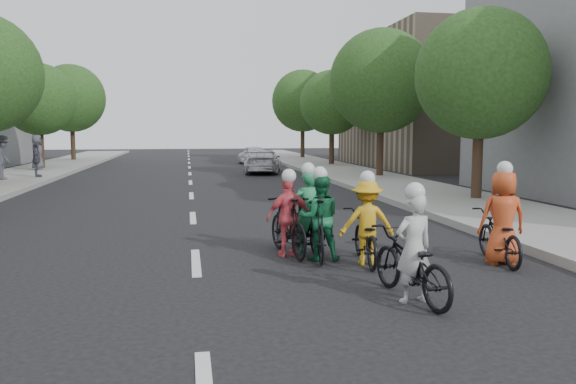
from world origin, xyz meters
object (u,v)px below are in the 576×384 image
object	(u,v)px
cyclist_3	(500,228)
spectator_0	(3,157)
cyclist_5	(319,224)
spectator_2	(37,152)
cyclist_2	(411,261)
follow_car_trail	(253,155)
cyclist_0	(307,221)
cyclist_1	(288,223)
spectator_1	(37,160)
follow_car_lead	(263,161)
cyclist_4	(366,230)

from	to	relation	value
cyclist_3	spectator_0	world-z (taller)	spectator_0
cyclist_5	spectator_2	distance (m)	24.57
cyclist_2	follow_car_trail	size ratio (longest dim) A/B	0.52
cyclist_0	cyclist_2	xyz separation A→B (m)	(0.74, -3.16, -0.05)
cyclist_1	spectator_1	distance (m)	19.09
cyclist_1	follow_car_lead	xyz separation A→B (m)	(2.17, 19.54, 0.02)
cyclist_4	follow_car_lead	size ratio (longest dim) A/B	0.42
cyclist_1	spectator_0	distance (m)	18.63
cyclist_3	cyclist_5	world-z (taller)	cyclist_3
spectator_0	spectator_1	world-z (taller)	spectator_0
follow_car_trail	spectator_0	distance (m)	16.50
cyclist_2	spectator_1	size ratio (longest dim) A/B	1.22
spectator_1	spectator_2	world-z (taller)	spectator_2
cyclist_5	follow_car_trail	distance (m)	27.68
spectator_1	spectator_2	xyz separation A→B (m)	(-1.17, 4.91, 0.14)
spectator_2	spectator_0	bearing A→B (deg)	171.13
cyclist_2	spectator_0	bearing A→B (deg)	-70.14
spectator_1	spectator_2	size ratio (longest dim) A/B	0.84
cyclist_1	cyclist_4	size ratio (longest dim) A/B	1.04
cyclist_0	spectator_2	xyz separation A→B (m)	(-10.05, 21.79, 0.49)
cyclist_3	follow_car_lead	size ratio (longest dim) A/B	0.42
cyclist_3	cyclist_4	xyz separation A→B (m)	(-2.26, 0.39, -0.03)
cyclist_2	cyclist_4	size ratio (longest dim) A/B	1.08
follow_car_lead	cyclist_4	bearing A→B (deg)	99.06
cyclist_2	spectator_2	size ratio (longest dim) A/B	1.03
cyclist_3	follow_car_lead	bearing A→B (deg)	-78.75
follow_car_trail	spectator_1	world-z (taller)	spectator_1
cyclist_0	spectator_2	distance (m)	24.00
cyclist_1	cyclist_2	size ratio (longest dim) A/B	0.97
cyclist_0	follow_car_lead	size ratio (longest dim) A/B	0.40
spectator_2	cyclist_1	bearing A→B (deg)	-166.06
cyclist_1	cyclist_3	world-z (taller)	cyclist_3
cyclist_2	cyclist_5	size ratio (longest dim) A/B	1.01
cyclist_1	follow_car_trail	size ratio (longest dim) A/B	0.50
spectator_0	spectator_2	size ratio (longest dim) A/B	1.02
cyclist_4	follow_car_trail	size ratio (longest dim) A/B	0.48
cyclist_0	cyclist_1	xyz separation A→B (m)	(-0.39, -0.22, 0.01)
cyclist_1	spectator_1	world-z (taller)	spectator_1
cyclist_2	follow_car_lead	xyz separation A→B (m)	(1.04, 22.47, 0.08)
cyclist_1	cyclist_3	size ratio (longest dim) A/B	1.04
follow_car_trail	spectator_0	world-z (taller)	spectator_0
cyclist_2	follow_car_lead	size ratio (longest dim) A/B	0.45
cyclist_0	cyclist_3	world-z (taller)	cyclist_3
follow_car_trail	spectator_2	bearing A→B (deg)	16.62
cyclist_4	cyclist_5	world-z (taller)	cyclist_5
spectator_0	cyclist_5	bearing A→B (deg)	-147.42
spectator_1	spectator_2	bearing A→B (deg)	0.97
cyclist_2	cyclist_4	world-z (taller)	same
follow_car_trail	cyclist_1	bearing A→B (deg)	78.12
spectator_2	cyclist_2	bearing A→B (deg)	-166.37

